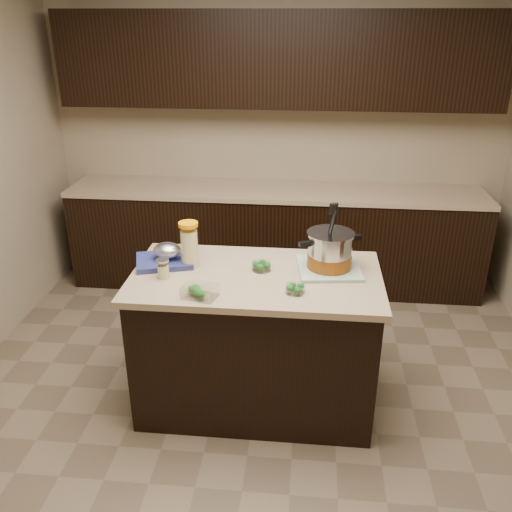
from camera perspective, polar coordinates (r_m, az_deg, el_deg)
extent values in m
plane|color=brown|center=(3.64, 0.00, -14.79)|extent=(4.00, 4.00, 0.00)
cube|color=tan|center=(4.92, 2.37, 13.14)|extent=(4.00, 0.04, 2.70)
cube|color=tan|center=(1.28, -9.74, -23.78)|extent=(4.00, 0.04, 2.70)
cube|color=black|center=(4.89, 1.97, 1.83)|extent=(3.60, 0.60, 0.86)
cube|color=tan|center=(4.74, 2.05, 6.86)|extent=(3.60, 0.63, 0.04)
cube|color=black|center=(4.66, 2.36, 19.98)|extent=(3.60, 0.35, 0.75)
cube|color=black|center=(3.39, 0.00, -9.14)|extent=(1.40, 0.75, 0.86)
cube|color=tan|center=(3.16, 0.00, -2.31)|extent=(1.46, 0.81, 0.04)
cube|color=#588360|center=(3.24, 7.67, -1.27)|extent=(0.40, 0.40, 0.02)
cylinder|color=#B7B7BC|center=(3.20, 7.78, 0.54)|extent=(0.34, 0.34, 0.20)
cylinder|color=brown|center=(3.22, 7.72, -0.44)|extent=(0.35, 0.35, 0.08)
cylinder|color=#B7B7BC|center=(3.15, 7.89, 2.34)|extent=(0.37, 0.37, 0.01)
cube|color=black|center=(3.11, 5.14, 1.27)|extent=(0.07, 0.06, 0.03)
cube|color=black|center=(3.24, 10.44, 1.93)|extent=(0.07, 0.06, 0.03)
cylinder|color=black|center=(3.11, 7.96, 3.14)|extent=(0.06, 0.11, 0.25)
cylinder|color=#D0C47F|center=(3.24, -7.02, 0.76)|extent=(0.13, 0.13, 0.23)
cylinder|color=white|center=(3.23, -7.03, 0.99)|extent=(0.15, 0.15, 0.26)
cylinder|color=orange|center=(3.18, -7.15, 3.29)|extent=(0.15, 0.15, 0.02)
cylinder|color=#D0C47F|center=(3.15, -9.74, -1.60)|extent=(0.08, 0.08, 0.08)
cylinder|color=white|center=(3.15, -9.75, -1.40)|extent=(0.09, 0.09, 0.10)
cylinder|color=silver|center=(3.12, -9.83, -0.39)|extent=(0.09, 0.09, 0.02)
cylinder|color=silver|center=(3.20, 0.58, -1.06)|extent=(0.15, 0.15, 0.05)
cylinder|color=silver|center=(2.95, 4.14, -3.45)|extent=(0.12, 0.12, 0.05)
cube|color=silver|center=(2.92, -5.91, -3.70)|extent=(0.21, 0.17, 0.07)
cube|color=navy|center=(3.34, -9.62, -0.52)|extent=(0.40, 0.35, 0.03)
ellipsoid|color=silver|center=(3.30, -9.32, 0.46)|extent=(0.17, 0.14, 0.09)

